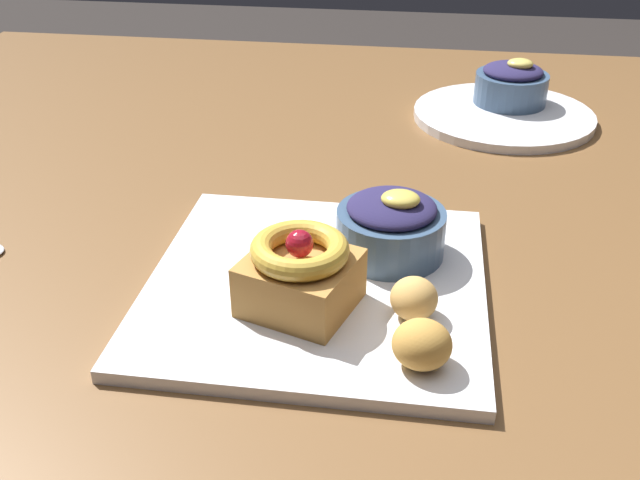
# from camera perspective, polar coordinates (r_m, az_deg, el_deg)

# --- Properties ---
(dining_table) EXTENTS (1.35, 1.13, 0.73)m
(dining_table) POSITION_cam_1_polar(r_m,az_deg,el_deg) (0.89, -1.51, -0.06)
(dining_table) COLOR brown
(dining_table) RESTS_ON ground_plane
(front_plate) EXTENTS (0.29, 0.29, 0.01)m
(front_plate) POSITION_cam_1_polar(r_m,az_deg,el_deg) (0.65, -0.26, -3.47)
(front_plate) COLOR white
(front_plate) RESTS_ON dining_table
(cake_slice) EXTENTS (0.11, 0.10, 0.07)m
(cake_slice) POSITION_cam_1_polar(r_m,az_deg,el_deg) (0.60, -1.57, -2.57)
(cake_slice) COLOR #B77F3D
(cake_slice) RESTS_ON front_plate
(berry_ramekin) EXTENTS (0.10, 0.10, 0.07)m
(berry_ramekin) POSITION_cam_1_polar(r_m,az_deg,el_deg) (0.67, 5.54, 1.07)
(berry_ramekin) COLOR #3D5675
(berry_ramekin) RESTS_ON front_plate
(fritter_front) EXTENTS (0.04, 0.04, 0.03)m
(fritter_front) POSITION_cam_1_polar(r_m,az_deg,el_deg) (0.60, 7.31, -4.52)
(fritter_front) COLOR tan
(fritter_front) RESTS_ON front_plate
(fritter_middle) EXTENTS (0.04, 0.04, 0.04)m
(fritter_middle) POSITION_cam_1_polar(r_m,az_deg,el_deg) (0.55, 7.93, -8.04)
(fritter_middle) COLOR gold
(fritter_middle) RESTS_ON front_plate
(back_plate) EXTENTS (0.24, 0.24, 0.01)m
(back_plate) POSITION_cam_1_polar(r_m,az_deg,el_deg) (1.05, 14.06, 9.38)
(back_plate) COLOR white
(back_plate) RESTS_ON dining_table
(back_ramekin) EXTENTS (0.10, 0.10, 0.07)m
(back_ramekin) POSITION_cam_1_polar(r_m,az_deg,el_deg) (1.08, 14.67, 11.67)
(back_ramekin) COLOR #3D5675
(back_ramekin) RESTS_ON back_plate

